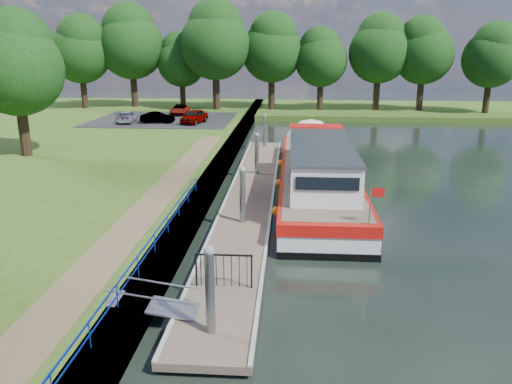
# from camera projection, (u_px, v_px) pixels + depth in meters

# --- Properties ---
(ground) EXTENTS (160.00, 160.00, 0.00)m
(ground) POSITION_uv_depth(u_px,v_px,m) (214.00, 335.00, 14.24)
(ground) COLOR black
(ground) RESTS_ON ground
(bank_edge) EXTENTS (1.10, 90.00, 0.78)m
(bank_edge) POSITION_uv_depth(u_px,v_px,m) (209.00, 183.00, 28.68)
(bank_edge) COLOR #473D2D
(bank_edge) RESTS_ON ground
(far_bank) EXTENTS (60.00, 18.00, 0.60)m
(far_bank) POSITION_uv_depth(u_px,v_px,m) (370.00, 110.00, 63.16)
(far_bank) COLOR #304F16
(far_bank) RESTS_ON ground
(footpath) EXTENTS (1.60, 40.00, 0.05)m
(footpath) POSITION_uv_depth(u_px,v_px,m) (142.00, 215.00, 21.98)
(footpath) COLOR brown
(footpath) RESTS_ON riverbank
(carpark) EXTENTS (14.00, 12.00, 0.06)m
(carpark) POSITION_uv_depth(u_px,v_px,m) (164.00, 119.00, 51.17)
(carpark) COLOR black
(carpark) RESTS_ON riverbank
(blue_fence) EXTENTS (0.04, 18.04, 0.72)m
(blue_fence) POSITION_uv_depth(u_px,v_px,m) (147.00, 249.00, 16.94)
(blue_fence) COLOR #0C2DBF
(blue_fence) RESTS_ON riverbank
(pontoon) EXTENTS (2.50, 30.00, 0.56)m
(pontoon) POSITION_uv_depth(u_px,v_px,m) (251.00, 198.00, 26.64)
(pontoon) COLOR brown
(pontoon) RESTS_ON ground
(mooring_piles) EXTENTS (0.30, 27.30, 3.55)m
(mooring_piles) POSITION_uv_depth(u_px,v_px,m) (251.00, 178.00, 26.34)
(mooring_piles) COLOR gray
(mooring_piles) RESTS_ON ground
(gangway) EXTENTS (2.58, 1.00, 0.92)m
(gangway) POSITION_uv_depth(u_px,v_px,m) (154.00, 304.00, 14.67)
(gangway) COLOR #A5A8AD
(gangway) RESTS_ON ground
(gate_panel) EXTENTS (1.85, 0.05, 1.15)m
(gate_panel) POSITION_uv_depth(u_px,v_px,m) (224.00, 266.00, 16.03)
(gate_panel) COLOR black
(gate_panel) RESTS_ON ground
(barge) EXTENTS (4.36, 21.15, 4.78)m
(barge) POSITION_uv_depth(u_px,v_px,m) (317.00, 170.00, 28.84)
(barge) COLOR black
(barge) RESTS_ON ground
(horizon_trees) EXTENTS (54.38, 10.03, 12.87)m
(horizon_trees) POSITION_uv_depth(u_px,v_px,m) (261.00, 47.00, 58.77)
(horizon_trees) COLOR #332316
(horizon_trees) RESTS_ON ground
(bank_tree_a) EXTENTS (6.12, 6.12, 9.72)m
(bank_tree_a) POSITION_uv_depth(u_px,v_px,m) (16.00, 61.00, 32.61)
(bank_tree_a) COLOR #332316
(bank_tree_a) RESTS_ON riverbank
(car_a) EXTENTS (2.46, 4.13, 1.32)m
(car_a) POSITION_uv_depth(u_px,v_px,m) (194.00, 116.00, 48.19)
(car_a) COLOR #999999
(car_a) RESTS_ON carpark
(car_b) EXTENTS (3.28, 1.25, 1.07)m
(car_b) POSITION_uv_depth(u_px,v_px,m) (157.00, 117.00, 48.40)
(car_b) COLOR #999999
(car_b) RESTS_ON carpark
(car_c) EXTENTS (1.91, 3.93, 1.10)m
(car_c) POSITION_uv_depth(u_px,v_px,m) (127.00, 117.00, 48.68)
(car_c) COLOR #999999
(car_c) RESTS_ON carpark
(car_d) EXTENTS (2.01, 3.98, 1.08)m
(car_d) POSITION_uv_depth(u_px,v_px,m) (180.00, 110.00, 54.52)
(car_d) COLOR #999999
(car_d) RESTS_ON carpark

